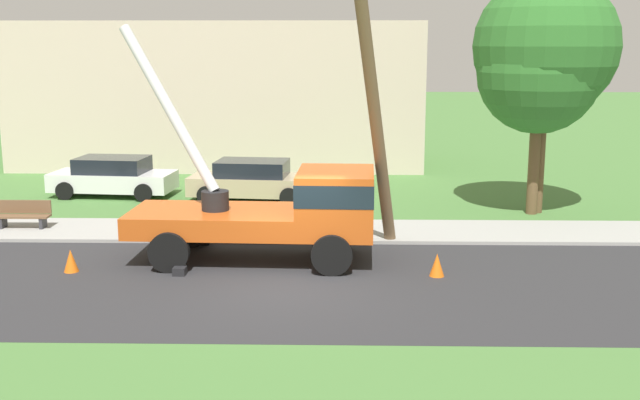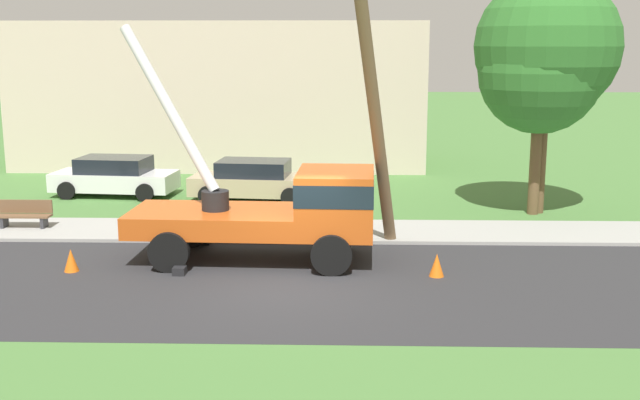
{
  "view_description": "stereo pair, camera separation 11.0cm",
  "coord_description": "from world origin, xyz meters",
  "px_view_note": "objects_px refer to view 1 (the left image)",
  "views": [
    {
      "loc": [
        1.04,
        -17.15,
        5.5
      ],
      "look_at": [
        0.61,
        2.08,
        1.58
      ],
      "focal_mm": 43.4,
      "sensor_mm": 36.0,
      "label": 1
    },
    {
      "loc": [
        1.15,
        -17.15,
        5.5
      ],
      "look_at": [
        0.61,
        2.08,
        1.58
      ],
      "focal_mm": 43.4,
      "sensor_mm": 36.0,
      "label": 2
    }
  ],
  "objects_px": {
    "traffic_cone_behind": "(71,261)",
    "park_bench": "(23,215)",
    "utility_truck": "(285,207)",
    "parked_sedan_tan": "(252,180)",
    "roadside_tree_near": "(539,73)",
    "parked_sedan_white": "(113,177)",
    "leaning_utility_pole": "(372,90)",
    "roadside_tree_far": "(546,47)",
    "traffic_cone_ahead": "(437,265)"
  },
  "relations": [
    {
      "from": "traffic_cone_behind",
      "to": "park_bench",
      "type": "bearing_deg",
      "value": 124.22
    },
    {
      "from": "utility_truck",
      "to": "parked_sedan_tan",
      "type": "bearing_deg",
      "value": 102.23
    },
    {
      "from": "parked_sedan_tan",
      "to": "roadside_tree_near",
      "type": "distance_m",
      "value": 10.35
    },
    {
      "from": "utility_truck",
      "to": "parked_sedan_white",
      "type": "distance_m",
      "value": 10.88
    },
    {
      "from": "traffic_cone_behind",
      "to": "park_bench",
      "type": "distance_m",
      "value": 5.05
    },
    {
      "from": "parked_sedan_tan",
      "to": "park_bench",
      "type": "bearing_deg",
      "value": -143.2
    },
    {
      "from": "leaning_utility_pole",
      "to": "roadside_tree_far",
      "type": "height_order",
      "value": "leaning_utility_pole"
    },
    {
      "from": "traffic_cone_ahead",
      "to": "utility_truck",
      "type": "bearing_deg",
      "value": 160.55
    },
    {
      "from": "traffic_cone_behind",
      "to": "roadside_tree_far",
      "type": "relative_size",
      "value": 0.07
    },
    {
      "from": "traffic_cone_behind",
      "to": "parked_sedan_white",
      "type": "relative_size",
      "value": 0.12
    },
    {
      "from": "utility_truck",
      "to": "traffic_cone_behind",
      "type": "bearing_deg",
      "value": -167.44
    },
    {
      "from": "roadside_tree_far",
      "to": "park_bench",
      "type": "bearing_deg",
      "value": -169.66
    },
    {
      "from": "traffic_cone_ahead",
      "to": "parked_sedan_white",
      "type": "distance_m",
      "value": 14.39
    },
    {
      "from": "traffic_cone_behind",
      "to": "parked_sedan_white",
      "type": "bearing_deg",
      "value": 99.99
    },
    {
      "from": "park_bench",
      "to": "roadside_tree_near",
      "type": "bearing_deg",
      "value": 9.73
    },
    {
      "from": "parked_sedan_white",
      "to": "roadside_tree_near",
      "type": "distance_m",
      "value": 15.3
    },
    {
      "from": "leaning_utility_pole",
      "to": "parked_sedan_white",
      "type": "distance_m",
      "value": 12.62
    },
    {
      "from": "utility_truck",
      "to": "parked_sedan_white",
      "type": "relative_size",
      "value": 1.48
    },
    {
      "from": "traffic_cone_behind",
      "to": "roadside_tree_near",
      "type": "height_order",
      "value": "roadside_tree_near"
    },
    {
      "from": "leaning_utility_pole",
      "to": "traffic_cone_ahead",
      "type": "relative_size",
      "value": 15.17
    },
    {
      "from": "traffic_cone_ahead",
      "to": "traffic_cone_behind",
      "type": "relative_size",
      "value": 1.0
    },
    {
      "from": "leaning_utility_pole",
      "to": "roadside_tree_near",
      "type": "distance_m",
      "value": 7.66
    },
    {
      "from": "parked_sedan_white",
      "to": "roadside_tree_far",
      "type": "xyz_separation_m",
      "value": [
        14.78,
        -2.49,
        4.66
      ]
    },
    {
      "from": "parked_sedan_white",
      "to": "park_bench",
      "type": "height_order",
      "value": "parked_sedan_white"
    },
    {
      "from": "traffic_cone_behind",
      "to": "roadside_tree_far",
      "type": "distance_m",
      "value": 15.73
    },
    {
      "from": "utility_truck",
      "to": "parked_sedan_white",
      "type": "xyz_separation_m",
      "value": [
        -6.85,
        8.42,
        -0.7
      ]
    },
    {
      "from": "leaning_utility_pole",
      "to": "roadside_tree_near",
      "type": "xyz_separation_m",
      "value": [
        5.51,
        5.31,
        0.23
      ]
    },
    {
      "from": "leaning_utility_pole",
      "to": "parked_sedan_white",
      "type": "relative_size",
      "value": 1.87
    },
    {
      "from": "leaning_utility_pole",
      "to": "parked_sedan_white",
      "type": "xyz_separation_m",
      "value": [
        -9.05,
        8.02,
        -3.63
      ]
    },
    {
      "from": "utility_truck",
      "to": "park_bench",
      "type": "bearing_deg",
      "value": 159.34
    },
    {
      "from": "traffic_cone_ahead",
      "to": "traffic_cone_behind",
      "type": "bearing_deg",
      "value": 178.93
    },
    {
      "from": "traffic_cone_ahead",
      "to": "traffic_cone_behind",
      "type": "distance_m",
      "value": 8.9
    },
    {
      "from": "leaning_utility_pole",
      "to": "traffic_cone_ahead",
      "type": "distance_m",
      "value": 4.67
    },
    {
      "from": "traffic_cone_ahead",
      "to": "roadside_tree_near",
      "type": "bearing_deg",
      "value": 60.52
    },
    {
      "from": "leaning_utility_pole",
      "to": "park_bench",
      "type": "height_order",
      "value": "leaning_utility_pole"
    },
    {
      "from": "traffic_cone_behind",
      "to": "park_bench",
      "type": "height_order",
      "value": "park_bench"
    },
    {
      "from": "roadside_tree_near",
      "to": "roadside_tree_far",
      "type": "height_order",
      "value": "roadside_tree_far"
    },
    {
      "from": "roadside_tree_far",
      "to": "parked_sedan_tan",
      "type": "bearing_deg",
      "value": 169.25
    },
    {
      "from": "park_bench",
      "to": "leaning_utility_pole",
      "type": "bearing_deg",
      "value": -14.38
    },
    {
      "from": "utility_truck",
      "to": "traffic_cone_behind",
      "type": "xyz_separation_m",
      "value": [
        -5.17,
        -1.15,
        -1.13
      ]
    },
    {
      "from": "leaning_utility_pole",
      "to": "parked_sedan_tan",
      "type": "distance_m",
      "value": 9.06
    },
    {
      "from": "roadside_tree_far",
      "to": "traffic_cone_ahead",
      "type": "bearing_deg",
      "value": -120.08
    },
    {
      "from": "utility_truck",
      "to": "park_bench",
      "type": "relative_size",
      "value": 4.22
    },
    {
      "from": "parked_sedan_white",
      "to": "roadside_tree_near",
      "type": "xyz_separation_m",
      "value": [
        14.56,
        -2.71,
        3.86
      ]
    },
    {
      "from": "traffic_cone_ahead",
      "to": "roadside_tree_far",
      "type": "xyz_separation_m",
      "value": [
        4.2,
        7.24,
        5.09
      ]
    },
    {
      "from": "utility_truck",
      "to": "roadside_tree_far",
      "type": "xyz_separation_m",
      "value": [
        7.93,
        5.93,
        3.96
      ]
    },
    {
      "from": "traffic_cone_behind",
      "to": "parked_sedan_tan",
      "type": "bearing_deg",
      "value": 68.6
    },
    {
      "from": "leaning_utility_pole",
      "to": "traffic_cone_behind",
      "type": "xyz_separation_m",
      "value": [
        -7.36,
        -1.56,
        -4.06
      ]
    },
    {
      "from": "leaning_utility_pole",
      "to": "park_bench",
      "type": "bearing_deg",
      "value": 165.62
    },
    {
      "from": "parked_sedan_white",
      "to": "parked_sedan_tan",
      "type": "distance_m",
      "value": 5.22
    }
  ]
}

